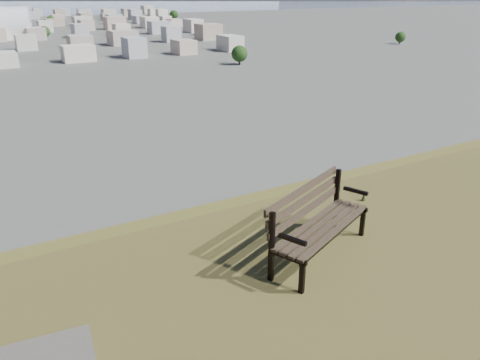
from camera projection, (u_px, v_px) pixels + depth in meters
park_bench at (316, 218)px, 5.64m from camera, size 1.73×1.14×0.87m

